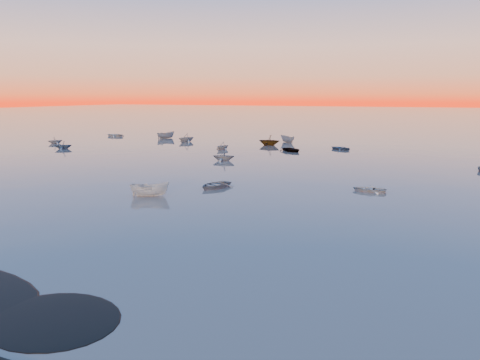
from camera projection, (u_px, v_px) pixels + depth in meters
The scene contains 3 objects.
ground at pixel (352, 137), 112.86m from camera, with size 600.00×600.00×0.00m, color #6C615A.
moored_fleet at pixel (297, 162), 70.37m from camera, with size 124.00×58.00×1.20m, color silver, non-canonical shape.
boat_near_center at pixel (150, 196), 46.78m from camera, with size 3.94×1.67×1.36m, color silver.
Camera 1 is at (19.55, -14.47, 9.97)m, focal length 35.00 mm.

